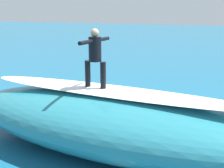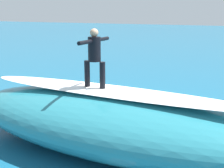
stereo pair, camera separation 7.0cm
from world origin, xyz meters
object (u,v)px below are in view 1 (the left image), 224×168
(surfer_riding, at_px, (95,54))
(surfboard_paddling, at_px, (123,100))
(surfer_paddling, at_px, (121,95))
(surfboard_riding, at_px, (96,89))

(surfer_riding, bearing_deg, surfboard_paddling, -75.08)
(surfer_paddling, bearing_deg, surfboard_riding, -36.77)
(surfboard_paddling, xyz_separation_m, surfer_paddling, (0.10, -0.09, 0.18))
(surfer_riding, relative_size, surfer_paddling, 0.99)
(surfboard_riding, relative_size, surfer_riding, 1.47)
(surfboard_riding, relative_size, surfboard_paddling, 0.93)
(surfboard_riding, xyz_separation_m, surfer_paddling, (0.90, -4.15, -1.36))
(surfboard_riding, height_order, surfer_paddling, surfboard_riding)
(surfboard_paddling, bearing_deg, surfboard_riding, -37.90)
(surfboard_riding, height_order, surfer_riding, surfer_riding)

